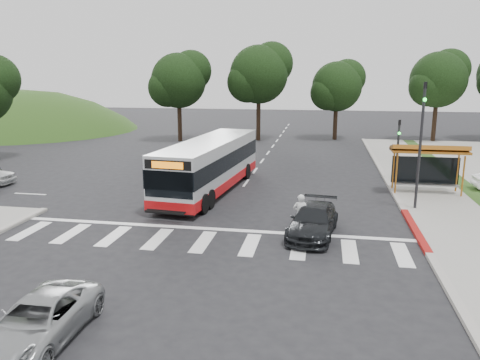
% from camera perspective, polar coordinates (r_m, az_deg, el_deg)
% --- Properties ---
extents(ground, '(140.00, 140.00, 0.00)m').
position_cam_1_polar(ground, '(24.43, -1.58, -3.54)').
color(ground, black).
rests_on(ground, ground).
extents(sidewalk_east, '(4.00, 40.00, 0.12)m').
position_cam_1_polar(sidewalk_east, '(32.30, 20.98, -0.23)').
color(sidewalk_east, gray).
rests_on(sidewalk_east, ground).
extents(curb_east, '(0.30, 40.00, 0.15)m').
position_cam_1_polar(curb_east, '(31.97, 17.47, -0.07)').
color(curb_east, '#9E9991').
rests_on(curb_east, ground).
extents(curb_east_red, '(0.32, 6.00, 0.15)m').
position_cam_1_polar(curb_east_red, '(22.43, 20.56, -5.68)').
color(curb_east_red, maroon).
rests_on(curb_east_red, ground).
extents(hillside_nw, '(44.00, 44.00, 10.00)m').
position_cam_1_polar(hillside_nw, '(64.84, -24.62, 5.57)').
color(hillside_nw, '#1E4215').
rests_on(hillside_nw, ground).
extents(crosswalk_ladder, '(18.00, 2.60, 0.01)m').
position_cam_1_polar(crosswalk_ladder, '(19.81, -4.53, -7.52)').
color(crosswalk_ladder, silver).
rests_on(crosswalk_ladder, ground).
extents(bus_shelter, '(4.20, 1.60, 2.86)m').
position_cam_1_polar(bus_shelter, '(29.05, 21.98, 2.92)').
color(bus_shelter, '#A35F1B').
rests_on(bus_shelter, sidewalk_east).
extents(traffic_signal_ne_tall, '(0.18, 0.37, 6.50)m').
position_cam_1_polar(traffic_signal_ne_tall, '(25.10, 21.21, 5.09)').
color(traffic_signal_ne_tall, black).
rests_on(traffic_signal_ne_tall, ground).
extents(traffic_signal_ne_short, '(0.18, 0.37, 4.00)m').
position_cam_1_polar(traffic_signal_ne_short, '(32.11, 18.71, 4.26)').
color(traffic_signal_ne_short, black).
rests_on(traffic_signal_ne_short, ground).
extents(tree_ne_a, '(6.16, 5.74, 9.30)m').
position_cam_1_polar(tree_ne_a, '(52.25, 23.09, 11.28)').
color(tree_ne_a, black).
rests_on(tree_ne_a, parking_lot).
extents(tree_north_a, '(6.60, 6.15, 10.17)m').
position_cam_1_polar(tree_north_a, '(49.48, 2.41, 12.86)').
color(tree_north_a, black).
rests_on(tree_north_a, ground).
extents(tree_north_b, '(5.72, 5.33, 8.43)m').
position_cam_1_polar(tree_north_b, '(51.04, 11.81, 11.19)').
color(tree_north_b, black).
rests_on(tree_north_b, ground).
extents(tree_north_c, '(6.16, 5.74, 9.30)m').
position_cam_1_polar(tree_north_c, '(49.27, -7.39, 12.03)').
color(tree_north_c, black).
rests_on(tree_north_c, ground).
extents(transit_bus, '(3.75, 12.10, 3.07)m').
position_cam_1_polar(transit_bus, '(27.83, -3.67, 1.73)').
color(transit_bus, silver).
rests_on(transit_bus, ground).
extents(pedestrian, '(0.67, 0.46, 1.77)m').
position_cam_1_polar(pedestrian, '(20.70, 7.38, -4.11)').
color(pedestrian, silver).
rests_on(pedestrian, ground).
extents(dark_sedan, '(2.40, 4.71, 1.31)m').
position_cam_1_polar(dark_sedan, '(20.59, 8.92, -4.94)').
color(dark_sedan, black).
rests_on(dark_sedan, ground).
extents(silver_suv_south, '(2.00, 4.25, 1.17)m').
position_cam_1_polar(silver_suv_south, '(13.80, -23.33, -15.43)').
color(silver_suv_south, '#9DA0A2').
rests_on(silver_suv_south, ground).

